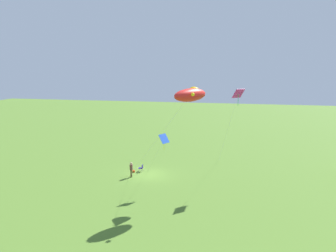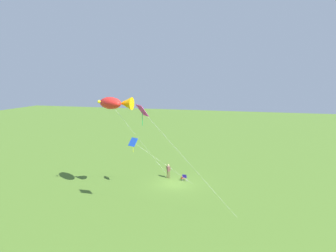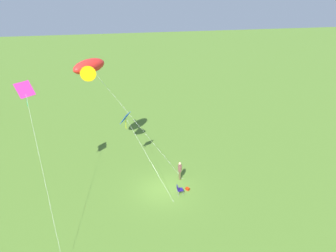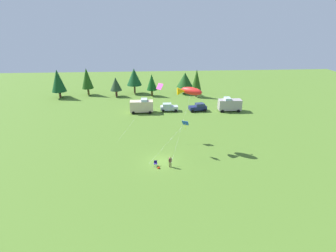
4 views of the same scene
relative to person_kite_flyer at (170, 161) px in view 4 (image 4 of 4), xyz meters
The scene contains 12 objects.
ground_plane 2.39m from the person_kite_flyer, 126.37° to the left, with size 160.00×160.00×0.00m, color #4D7327.
person_kite_flyer is the anchor object (origin of this frame).
folding_chair 2.28m from the person_kite_flyer, 166.33° to the left, with size 0.51×0.51×0.82m.
backpack_on_grass 1.99m from the person_kite_flyer, 169.96° to the right, with size 0.32×0.22×0.22m, color #B72709.
van_camper_beige 26.08m from the person_kite_flyer, 100.36° to the left, with size 5.41×2.62×3.34m.
car_silver_compact 26.37m from the person_kite_flyer, 86.18° to the left, with size 4.23×2.26×1.89m.
car_navy_hatch 27.34m from the person_kite_flyer, 71.10° to the left, with size 4.42×2.72×1.89m.
van_motorhome_grey 30.13m from the person_kite_flyer, 57.05° to the left, with size 5.46×2.73×3.34m.
treeline_distant 43.07m from the person_kite_flyer, 103.18° to the left, with size 42.33×8.73×8.05m.
kite_large_fish 11.84m from the person_kite_flyer, 63.45° to the left, with size 6.01×9.22×10.35m.
kite_diamond_blue 6.56m from the person_kite_flyer, 58.97° to the left, with size 6.55×3.82×5.66m.
kite_diamond_rainbow 14.16m from the person_kite_flyer, 95.56° to the left, with size 8.63×3.02×10.02m.
Camera 4 is at (-1.51, -35.57, 20.08)m, focal length 28.00 mm.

